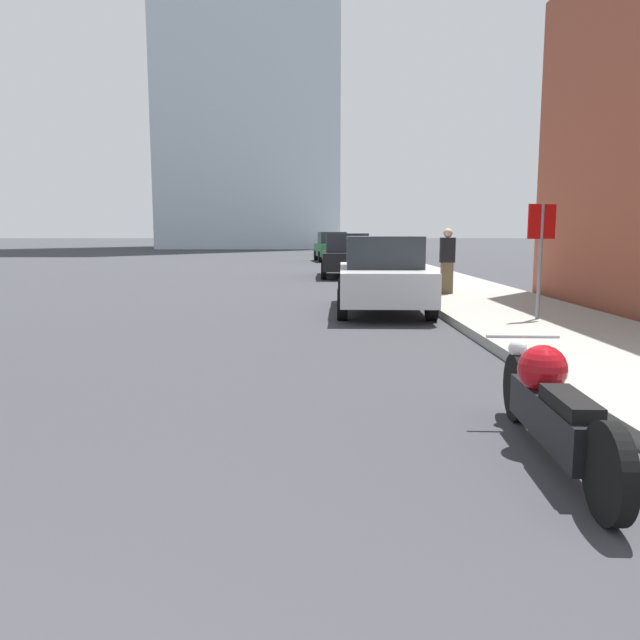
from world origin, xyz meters
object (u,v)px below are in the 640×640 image
Objects in this scene: parked_car_silver at (383,274)px; parked_car_green at (332,247)px; stop_sign at (541,241)px; parked_car_blue at (332,244)px; pedestrian at (447,260)px; parked_car_black at (346,255)px; motorcycle at (551,406)px.

parked_car_green is at bearing 93.46° from parked_car_silver.
parked_car_silver is at bearing 137.61° from stop_sign.
parked_car_green is at bearing -92.15° from parked_car_blue.
parked_car_silver is 2.78× the size of pedestrian.
pedestrian reaches higher than parked_car_silver.
stop_sign is 4.77m from pedestrian.
parked_car_black is 8.53m from pedestrian.
parked_car_black is 1.13× the size of parked_car_green.
parked_car_green is at bearing 95.93° from pedestrian.
stop_sign is (2.85, -26.14, 0.68)m from parked_car_green.
stop_sign reaches higher than pedestrian.
motorcycle is at bearing -87.69° from parked_car_black.
parked_car_black is (-0.19, 10.67, 0.02)m from parked_car_silver.
parked_car_blue is at bearing 93.80° from motorcycle.
parked_car_green is (-0.60, 32.64, 0.45)m from motorcycle.
parked_car_blue is at bearing 92.58° from parked_car_silver.
motorcycle is at bearing -109.07° from stop_sign.
parked_car_silver is 3.07m from pedestrian.
pedestrian is (-0.62, 4.70, -0.54)m from stop_sign.
motorcycle is at bearing -98.25° from pedestrian.
stop_sign reaches higher than motorcycle.
motorcycle is 19.47m from parked_car_black.
parked_car_blue is 37.42m from stop_sign.
parked_car_black is at bearing -94.75° from parked_car_green.
parked_car_green is at bearing 94.57° from motorcycle.
stop_sign reaches higher than parked_car_green.
parked_car_blue is (0.23, 24.36, -0.02)m from parked_car_black.
parked_car_black is at bearing 101.78° from stop_sign.
parked_car_silver is at bearing 95.27° from motorcycle.
parked_car_silver is at bearing -88.03° from parked_car_black.
parked_car_black is at bearing 104.15° from pedestrian.
pedestrian is (1.89, 2.41, 0.19)m from parked_car_silver.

